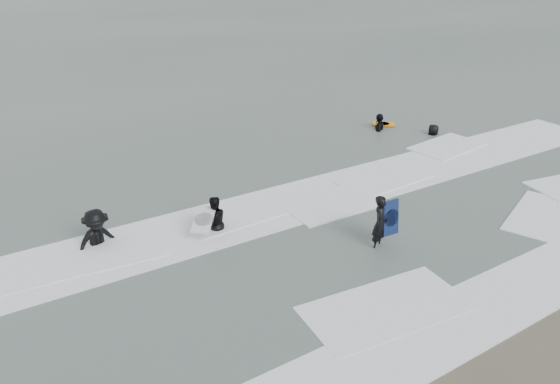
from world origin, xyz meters
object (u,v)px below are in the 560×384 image
surfer_centre (378,248)px  surfer_breaker (99,247)px  surfer_wading (215,231)px  surfer_right_near (379,130)px  surfer_right_far (433,136)px

surfer_centre → surfer_breaker: bearing=122.7°
surfer_wading → surfer_centre: bearing=140.0°
surfer_wading → surfer_breaker: size_ratio=0.82×
surfer_wading → surfer_right_near: 10.67m
surfer_breaker → surfer_right_near: surfer_breaker is taller
surfer_wading → surfer_right_near: bearing=-152.7°
surfer_centre → surfer_wading: size_ratio=0.96×
surfer_centre → surfer_breaker: size_ratio=0.79×
surfer_right_far → surfer_right_near: bearing=-82.6°
surfer_right_near → surfer_right_far: bearing=89.6°
surfer_right_near → surfer_right_far: size_ratio=1.16×
surfer_right_near → surfer_breaker: bearing=-24.8°
surfer_breaker → surfer_right_near: (12.76, 3.46, 0.00)m
surfer_breaker → surfer_wading: bearing=-28.4°
surfer_centre → surfer_wading: 4.52m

